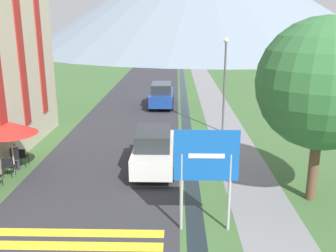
# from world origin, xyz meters

# --- Properties ---
(ground_plane) EXTENTS (160.00, 160.00, 0.00)m
(ground_plane) POSITION_xyz_m (0.00, 20.00, 0.00)
(ground_plane) COLOR #3D6033
(road) EXTENTS (6.40, 60.00, 0.01)m
(road) POSITION_xyz_m (-2.50, 30.00, 0.00)
(road) COLOR #2D2D33
(road) RESTS_ON ground_plane
(footpath) EXTENTS (2.20, 60.00, 0.01)m
(footpath) POSITION_xyz_m (3.60, 30.00, 0.00)
(footpath) COLOR slate
(footpath) RESTS_ON ground_plane
(drainage_channel) EXTENTS (0.60, 60.00, 0.00)m
(drainage_channel) POSITION_xyz_m (1.20, 30.00, 0.00)
(drainage_channel) COLOR black
(drainage_channel) RESTS_ON ground_plane
(road_sign) EXTENTS (1.94, 0.11, 3.24)m
(road_sign) POSITION_xyz_m (1.47, 4.58, 2.16)
(road_sign) COLOR #9E9EA3
(road_sign) RESTS_ON ground_plane
(parked_car_near) EXTENTS (1.79, 4.37, 1.82)m
(parked_car_near) POSITION_xyz_m (-0.40, 9.57, 0.91)
(parked_car_near) COLOR silver
(parked_car_near) RESTS_ON ground_plane
(parked_car_far) EXTENTS (1.82, 4.56, 1.82)m
(parked_car_far) POSITION_xyz_m (-0.57, 22.25, 0.91)
(parked_car_far) COLOR navy
(parked_car_far) RESTS_ON ground_plane
(cafe_chair_far_right) EXTENTS (0.40, 0.40, 0.85)m
(cafe_chair_far_right) POSITION_xyz_m (-6.92, 9.87, 0.51)
(cafe_chair_far_right) COLOR black
(cafe_chair_far_right) RESTS_ON ground_plane
(cafe_chair_middle) EXTENTS (0.40, 0.40, 0.85)m
(cafe_chair_middle) POSITION_xyz_m (-6.43, 8.49, 0.51)
(cafe_chair_middle) COLOR black
(cafe_chair_middle) RESTS_ON ground_plane
(cafe_chair_far_left) EXTENTS (0.40, 0.40, 0.85)m
(cafe_chair_far_left) POSITION_xyz_m (-6.31, 9.68, 0.51)
(cafe_chair_far_left) COLOR black
(cafe_chair_far_left) RESTS_ON ground_plane
(cafe_umbrella_middle_red) EXTENTS (2.23, 2.23, 2.30)m
(cafe_umbrella_middle_red) POSITION_xyz_m (-6.32, 8.84, 2.04)
(cafe_umbrella_middle_red) COLOR #B7B2A8
(cafe_umbrella_middle_red) RESTS_ON ground_plane
(person_seated_near) EXTENTS (0.32, 0.32, 1.21)m
(person_seated_near) POSITION_xyz_m (-6.44, 9.32, 0.67)
(person_seated_near) COLOR #282833
(person_seated_near) RESTS_ON ground_plane
(streetlamp) EXTENTS (0.28, 0.28, 5.43)m
(streetlamp) POSITION_xyz_m (3.31, 15.43, 3.20)
(streetlamp) COLOR #515156
(streetlamp) RESTS_ON ground_plane
(tree_by_path) EXTENTS (4.51, 4.51, 6.51)m
(tree_by_path) POSITION_xyz_m (5.51, 6.77, 4.25)
(tree_by_path) COLOR brown
(tree_by_path) RESTS_ON ground_plane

